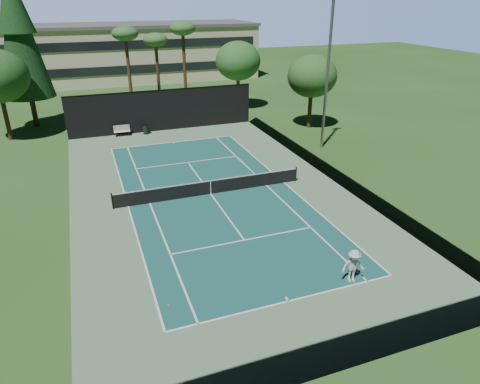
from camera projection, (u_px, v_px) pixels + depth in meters
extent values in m
plane|color=#29531F|center=(211.00, 194.00, 28.92)|extent=(160.00, 160.00, 0.00)
cube|color=#5F8761|center=(211.00, 194.00, 28.92)|extent=(18.00, 32.00, 0.01)
cube|color=#1A5552|center=(211.00, 194.00, 28.92)|extent=(10.97, 23.77, 0.01)
cube|color=white|center=(289.00, 301.00, 18.79)|extent=(10.97, 0.10, 0.01)
cube|color=white|center=(173.00, 142.00, 39.03)|extent=(10.97, 0.10, 0.01)
cube|color=white|center=(244.00, 240.00, 23.46)|extent=(8.23, 0.10, 0.01)
cube|color=white|center=(188.00, 162.00, 34.36)|extent=(8.23, 0.10, 0.01)
cube|color=white|center=(128.00, 206.00, 27.19)|extent=(0.10, 23.77, 0.01)
cube|color=white|center=(284.00, 183.00, 30.64)|extent=(0.10, 23.77, 0.01)
cube|color=white|center=(150.00, 203.00, 27.62)|extent=(0.10, 23.77, 0.01)
cube|color=white|center=(267.00, 185.00, 30.21)|extent=(0.10, 23.77, 0.01)
cube|color=white|center=(211.00, 194.00, 28.91)|extent=(0.10, 12.80, 0.01)
cube|color=white|center=(287.00, 299.00, 18.92)|extent=(0.10, 0.30, 0.01)
cube|color=white|center=(174.00, 143.00, 38.90)|extent=(0.10, 0.30, 0.01)
cylinder|color=black|center=(112.00, 201.00, 26.68)|extent=(0.10, 0.10, 1.10)
cylinder|color=black|center=(296.00, 174.00, 30.70)|extent=(0.10, 0.10, 1.10)
cube|color=black|center=(211.00, 187.00, 28.71)|extent=(12.80, 0.02, 0.92)
cube|color=white|center=(210.00, 181.00, 28.51)|extent=(12.80, 0.04, 0.07)
cube|color=white|center=(211.00, 187.00, 28.71)|extent=(0.05, 0.03, 0.92)
cube|color=black|center=(163.00, 110.00, 41.70)|extent=(18.00, 0.04, 4.00)
cube|color=black|center=(345.00, 329.00, 14.46)|extent=(18.00, 0.04, 4.00)
cube|color=black|center=(329.00, 151.00, 30.91)|extent=(0.04, 32.00, 4.00)
cube|color=black|center=(64.00, 186.00, 25.25)|extent=(0.04, 32.00, 4.00)
cube|color=black|center=(161.00, 90.00, 40.86)|extent=(18.00, 0.06, 0.06)
imported|color=silver|center=(353.00, 266.00, 19.81)|extent=(1.19, 0.83, 1.69)
sphere|color=#C4D22F|center=(168.00, 305.00, 18.54)|extent=(0.06, 0.06, 0.06)
sphere|color=#C0DB31|center=(208.00, 182.00, 30.63)|extent=(0.07, 0.07, 0.07)
sphere|color=#EBF136|center=(242.00, 176.00, 31.74)|extent=(0.06, 0.06, 0.06)
sphere|color=#D3F237|center=(142.00, 177.00, 31.56)|extent=(0.06, 0.06, 0.06)
cube|color=beige|center=(122.00, 132.00, 40.60)|extent=(1.50, 0.45, 0.05)
cube|color=beige|center=(122.00, 128.00, 40.65)|extent=(1.50, 0.06, 0.55)
cube|color=black|center=(116.00, 135.00, 40.51)|extent=(0.06, 0.40, 0.42)
cube|color=black|center=(129.00, 133.00, 40.89)|extent=(0.06, 0.40, 0.42)
cylinder|color=black|center=(146.00, 129.00, 41.22)|extent=(0.52, 0.52, 0.90)
cylinder|color=black|center=(145.00, 125.00, 41.02)|extent=(0.56, 0.56, 0.05)
cylinder|color=#44311D|center=(34.00, 109.00, 43.12)|extent=(0.50, 0.50, 3.60)
cone|color=#133517|center=(18.00, 33.00, 40.10)|extent=(4.80, 4.80, 12.00)
cylinder|color=#4D3421|center=(129.00, 75.00, 46.93)|extent=(0.36, 0.36, 8.55)
ellipsoid|color=#2F612C|center=(125.00, 33.00, 45.14)|extent=(2.80, 2.80, 1.54)
cylinder|color=#43311D|center=(158.00, 74.00, 49.92)|extent=(0.36, 0.36, 7.65)
ellipsoid|color=#36632C|center=(155.00, 40.00, 48.32)|extent=(2.80, 2.80, 1.54)
cylinder|color=#48341F|center=(185.00, 71.00, 47.87)|extent=(0.36, 0.36, 9.00)
ellipsoid|color=#34652D|center=(182.00, 28.00, 45.98)|extent=(2.80, 2.80, 1.54)
cylinder|color=#49361F|center=(238.00, 93.00, 50.06)|extent=(0.40, 0.40, 3.52)
ellipsoid|color=#296025|center=(238.00, 61.00, 48.51)|extent=(5.12, 5.12, 4.35)
cylinder|color=#43311C|center=(310.00, 111.00, 42.85)|extent=(0.40, 0.40, 3.30)
ellipsoid|color=#2C5D24|center=(312.00, 76.00, 41.40)|extent=(4.80, 4.80, 4.08)
cylinder|color=#432F1C|center=(7.00, 120.00, 39.06)|extent=(0.40, 0.40, 3.74)
cube|color=beige|center=(125.00, 53.00, 66.40)|extent=(40.00, 12.00, 8.00)
cube|color=#59595B|center=(122.00, 25.00, 64.68)|extent=(40.50, 12.50, 0.40)
cube|color=black|center=(131.00, 70.00, 61.93)|extent=(38.00, 0.15, 1.20)
cube|color=black|center=(128.00, 45.00, 60.50)|extent=(38.00, 0.15, 1.20)
cylinder|color=gray|center=(327.00, 78.00, 35.29)|extent=(0.24, 0.24, 12.00)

